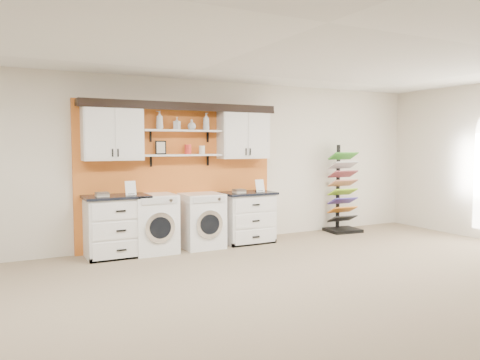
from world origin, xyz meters
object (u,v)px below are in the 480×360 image
base_cabinet_left (116,226)px  washer (154,223)px  dryer (201,220)px  sample_rack (342,204)px  base_cabinet_right (247,217)px

base_cabinet_left → washer: size_ratio=1.03×
washer → dryer: bearing=0.0°
base_cabinet_left → sample_rack: size_ratio=0.56×
washer → sample_rack: (3.81, 0.04, 0.07)m
washer → base_cabinet_right: bearing=0.1°
base_cabinet_left → washer: (0.58, -0.00, -0.01)m
base_cabinet_right → sample_rack: bearing=1.0°
base_cabinet_right → sample_rack: sample_rack is taller
base_cabinet_left → washer: bearing=-0.3°
washer → dryer: 0.82m
base_cabinet_right → base_cabinet_left: bearing=-180.0°
base_cabinet_left → sample_rack: sample_rack is taller
dryer → base_cabinet_left: bearing=179.9°
washer → sample_rack: sample_rack is taller
washer → dryer: size_ratio=1.03×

